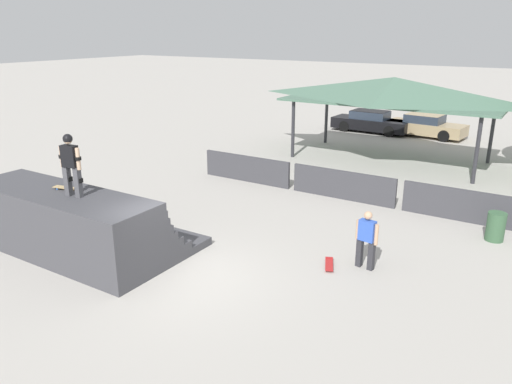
{
  "coord_description": "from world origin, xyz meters",
  "views": [
    {
      "loc": [
        7.51,
        -8.45,
        5.88
      ],
      "look_at": [
        -0.45,
        4.16,
        0.99
      ],
      "focal_mm": 35.0,
      "sensor_mm": 36.0,
      "label": 1
    }
  ],
  "objects_px": {
    "skater_on_deck": "(70,161)",
    "trash_bin": "(496,227)",
    "parked_car_tan": "(425,126)",
    "parked_car_black": "(371,122)",
    "skateboard_on_ground": "(329,264)",
    "skateboard_on_deck": "(67,188)",
    "bystander_walking": "(367,237)"
  },
  "relations": [
    {
      "from": "parked_car_tan",
      "to": "parked_car_black",
      "type": "bearing_deg",
      "value": -166.24
    },
    {
      "from": "parked_car_tan",
      "to": "skater_on_deck",
      "type": "bearing_deg",
      "value": -93.29
    },
    {
      "from": "trash_bin",
      "to": "parked_car_tan",
      "type": "xyz_separation_m",
      "value": [
        -5.58,
        13.96,
        0.18
      ]
    },
    {
      "from": "trash_bin",
      "to": "parked_car_black",
      "type": "bearing_deg",
      "value": 122.62
    },
    {
      "from": "skateboard_on_deck",
      "to": "trash_bin",
      "type": "relative_size",
      "value": 0.92
    },
    {
      "from": "skateboard_on_deck",
      "to": "bystander_walking",
      "type": "distance_m",
      "value": 7.96
    },
    {
      "from": "trash_bin",
      "to": "skateboard_on_deck",
      "type": "bearing_deg",
      "value": -144.02
    },
    {
      "from": "skateboard_on_ground",
      "to": "parked_car_tan",
      "type": "height_order",
      "value": "parked_car_tan"
    },
    {
      "from": "bystander_walking",
      "to": "skateboard_on_ground",
      "type": "xyz_separation_m",
      "value": [
        -0.81,
        -0.4,
        -0.8
      ]
    },
    {
      "from": "bystander_walking",
      "to": "trash_bin",
      "type": "xyz_separation_m",
      "value": [
        2.57,
        3.71,
        -0.44
      ]
    },
    {
      "from": "trash_bin",
      "to": "parked_car_black",
      "type": "relative_size",
      "value": 0.18
    },
    {
      "from": "skateboard_on_deck",
      "to": "bystander_walking",
      "type": "height_order",
      "value": "skateboard_on_deck"
    },
    {
      "from": "skater_on_deck",
      "to": "trash_bin",
      "type": "bearing_deg",
      "value": 30.28
    },
    {
      "from": "skater_on_deck",
      "to": "skateboard_on_ground",
      "type": "height_order",
      "value": "skater_on_deck"
    },
    {
      "from": "skater_on_deck",
      "to": "bystander_walking",
      "type": "bearing_deg",
      "value": 20.35
    },
    {
      "from": "skater_on_deck",
      "to": "trash_bin",
      "type": "height_order",
      "value": "skater_on_deck"
    },
    {
      "from": "skater_on_deck",
      "to": "bystander_walking",
      "type": "xyz_separation_m",
      "value": [
        6.55,
        3.6,
        -1.87
      ]
    },
    {
      "from": "skater_on_deck",
      "to": "parked_car_tan",
      "type": "distance_m",
      "value": 21.66
    },
    {
      "from": "skateboard_on_ground",
      "to": "trash_bin",
      "type": "bearing_deg",
      "value": -63.75
    },
    {
      "from": "parked_car_black",
      "to": "parked_car_tan",
      "type": "xyz_separation_m",
      "value": [
        3.09,
        0.41,
        -0.0
      ]
    },
    {
      "from": "bystander_walking",
      "to": "skateboard_on_ground",
      "type": "relative_size",
      "value": 1.94
    },
    {
      "from": "trash_bin",
      "to": "parked_car_black",
      "type": "distance_m",
      "value": 16.09
    },
    {
      "from": "bystander_walking",
      "to": "parked_car_black",
      "type": "relative_size",
      "value": 0.34
    },
    {
      "from": "skateboard_on_deck",
      "to": "trash_bin",
      "type": "distance_m",
      "value": 12.1
    },
    {
      "from": "skateboard_on_ground",
      "to": "parked_car_tan",
      "type": "xyz_separation_m",
      "value": [
        -2.2,
        18.06,
        0.54
      ]
    },
    {
      "from": "parked_car_tan",
      "to": "skateboard_on_deck",
      "type": "bearing_deg",
      "value": -94.98
    },
    {
      "from": "skater_on_deck",
      "to": "parked_car_tan",
      "type": "relative_size",
      "value": 0.36
    },
    {
      "from": "skater_on_deck",
      "to": "parked_car_tan",
      "type": "height_order",
      "value": "skater_on_deck"
    },
    {
      "from": "parked_car_black",
      "to": "parked_car_tan",
      "type": "distance_m",
      "value": 3.12
    },
    {
      "from": "skater_on_deck",
      "to": "skateboard_on_ground",
      "type": "xyz_separation_m",
      "value": [
        5.74,
        3.2,
        -2.67
      ]
    },
    {
      "from": "skateboard_on_deck",
      "to": "trash_bin",
      "type": "xyz_separation_m",
      "value": [
        9.72,
        7.06,
        -1.43
      ]
    },
    {
      "from": "skater_on_deck",
      "to": "parked_car_tan",
      "type": "bearing_deg",
      "value": 72.14
    }
  ]
}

